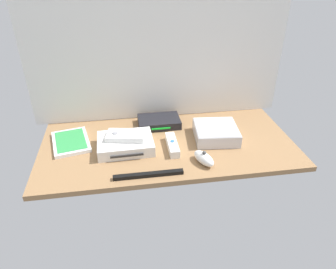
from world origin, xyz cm
name	(u,v)px	position (x,y,z in cm)	size (l,w,h in cm)	color
ground_plane	(168,145)	(0.00, 0.00, -1.00)	(100.00, 48.00, 2.00)	#936D47
back_wall	(159,47)	(0.00, 24.60, 32.00)	(110.00, 1.20, 64.00)	white
game_console	(126,144)	(-16.80, -1.36, 2.20)	(21.41, 16.92, 4.40)	white
mini_computer	(216,132)	(19.86, 0.96, 2.64)	(18.65, 18.65, 5.30)	silver
game_case	(71,142)	(-38.23, 5.91, 0.76)	(17.24, 21.40, 1.56)	white
network_router	(159,122)	(-1.56, 15.30, 1.70)	(18.07, 12.47, 3.40)	black
remote_wand	(172,145)	(1.11, -3.85, 1.51)	(3.79, 14.84, 3.40)	white
remote_nunchuk	(204,158)	(10.64, -15.27, 2.04)	(8.02, 10.93, 5.10)	white
remote_classic_pad	(126,136)	(-16.47, -0.58, 5.41)	(15.65, 10.58, 2.40)	white
sensor_bar	(149,175)	(-9.87, -19.95, 0.70)	(24.00, 1.80, 1.40)	black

